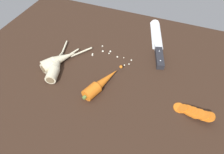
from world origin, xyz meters
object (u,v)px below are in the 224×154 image
parsnip_mid_left (59,59)px  carrot_slice_stack (193,112)px  chefs_knife (157,40)px  whole_carrot (101,84)px  parsnip_front (55,62)px  parsnip_mid_right (56,65)px

parsnip_mid_left → carrot_slice_stack: (51.11, -4.93, -0.64)cm
chefs_knife → parsnip_mid_left: 42.44cm
carrot_slice_stack → whole_carrot: bearing=-179.0°
whole_carrot → parsnip_front: size_ratio=1.14×
chefs_knife → whole_carrot: 35.50cm
chefs_knife → parsnip_mid_left: parsnip_mid_left is taller
parsnip_front → carrot_slice_stack: 52.02cm
parsnip_front → parsnip_mid_left: same height
chefs_knife → carrot_slice_stack: carrot_slice_stack is taller
chefs_knife → whole_carrot: bearing=-109.8°
parsnip_front → parsnip_mid_left: 1.81cm
whole_carrot → parsnip_mid_right: whole_carrot is taller
carrot_slice_stack → parsnip_mid_right: bearing=178.1°
parsnip_front → parsnip_mid_right: (1.42, -1.59, -0.00)cm
parsnip_front → parsnip_mid_right: bearing=-48.3°
carrot_slice_stack → parsnip_mid_left: bearing=174.5°
chefs_knife → parsnip_front: 44.11cm
chefs_knife → parsnip_front: (-32.72, -29.55, 1.33)cm
whole_carrot → parsnip_mid_left: whole_carrot is taller
chefs_knife → parsnip_mid_left: bearing=-138.8°
chefs_knife → parsnip_front: bearing=-137.9°
carrot_slice_stack → chefs_knife: bearing=120.3°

